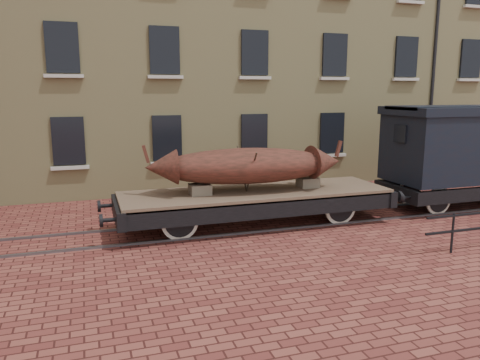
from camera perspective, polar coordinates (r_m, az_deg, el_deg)
name	(u,v)px	position (r m, az deg, el deg)	size (l,w,h in m)	color
ground	(279,223)	(14.28, 4.74, -5.23)	(90.00, 90.00, 0.00)	#5C2521
warehouse_cream	(258,28)	(24.32, 2.20, 18.00)	(40.00, 10.19, 14.00)	#CDBF7C
rail_track	(279,222)	(14.27, 4.74, -5.12)	(30.00, 1.52, 0.06)	#59595E
flatcar_wagon	(256,198)	(13.80, 1.95, -2.16)	(8.93, 2.42, 1.35)	brown
iron_boat	(247,166)	(13.52, 0.80, 1.77)	(5.88, 2.10, 1.44)	maroon
goods_van	(471,144)	(17.84, 26.34, 3.99)	(6.69, 2.44, 3.46)	black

